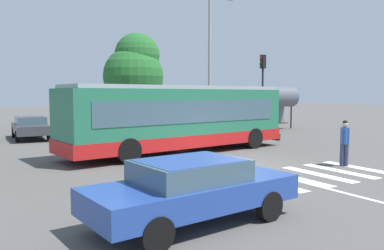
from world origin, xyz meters
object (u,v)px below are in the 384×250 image
bus_stop_shelter (269,98)px  pedestrian_crossing_street (345,140)px  background_tree_right (135,70)px  twin_arm_street_lamp (210,48)px  foreground_sedan (192,187)px  traffic_light_far_corner (263,82)px  parked_car_red (214,119)px  parked_car_champagne (119,123)px  parked_car_black (153,121)px  parked_car_white (78,124)px  parked_car_blue (185,120)px  parked_car_charcoal (30,126)px  city_transit_bus (180,118)px

bus_stop_shelter → pedestrian_crossing_street: bearing=-121.6°
background_tree_right → twin_arm_street_lamp: bearing=-72.9°
foreground_sedan → traffic_light_far_corner: bearing=44.2°
foreground_sedan → parked_car_red: size_ratio=1.01×
parked_car_champagne → parked_car_black: size_ratio=0.99×
parked_car_white → parked_car_champagne: same height
parked_car_blue → parked_car_white: bearing=-179.0°
pedestrian_crossing_street → bus_stop_shelter: size_ratio=0.36×
pedestrian_crossing_street → parked_car_blue: bearing=82.0°
parked_car_charcoal → parked_car_red: (13.47, 0.33, 0.00)m
foreground_sedan → traffic_light_far_corner: 19.04m
city_transit_bus → parked_car_charcoal: city_transit_bus is taller
city_transit_bus → parked_car_blue: (5.76, 9.45, -0.82)m
city_transit_bus → parked_car_red: bearing=48.6°
parked_car_red → parked_car_white: bearing=-178.5°
traffic_light_far_corner → background_tree_right: size_ratio=0.68×
parked_car_blue → bus_stop_shelter: bus_stop_shelter is taller
traffic_light_far_corner → twin_arm_street_lamp: 4.32m
parked_car_charcoal → background_tree_right: 11.20m
foreground_sedan → parked_car_champagne: bearing=74.0°
city_transit_bus → pedestrian_crossing_street: (3.58, -6.15, -0.62)m
pedestrian_crossing_street → traffic_light_far_corner: size_ratio=0.33×
pedestrian_crossing_street → parked_car_black: pedestrian_crossing_street is taller
parked_car_charcoal → parked_car_red: bearing=1.4°
parked_car_champagne → foreground_sedan: bearing=-106.0°
city_transit_bus → foreground_sedan: (-4.61, -8.71, -0.82)m
parked_car_white → parked_car_black: size_ratio=0.98×
pedestrian_crossing_street → parked_car_white: 16.49m
parked_car_red → parked_car_charcoal: bearing=-178.6°
parked_car_charcoal → foreground_sedan: bearing=-88.7°
foreground_sedan → city_transit_bus: bearing=62.1°
parked_car_red → parked_car_champagne: bearing=-177.4°
parked_car_charcoal → parked_car_white: same height
parked_car_blue → traffic_light_far_corner: size_ratio=0.88×
pedestrian_crossing_street → traffic_light_far_corner: (5.31, 10.58, 2.54)m
twin_arm_street_lamp → traffic_light_far_corner: bearing=-45.7°
parked_car_blue → background_tree_right: 6.74m
parked_car_blue → background_tree_right: background_tree_right is taller
parked_car_blue → parked_car_red: size_ratio=1.01×
parked_car_white → traffic_light_far_corner: 12.38m
parked_car_white → parked_car_red: same height
city_transit_bus → traffic_light_far_corner: 10.12m
city_transit_bus → twin_arm_street_lamp: size_ratio=1.18×
city_transit_bus → pedestrian_crossing_street: 7.14m
parked_car_charcoal → bus_stop_shelter: 16.64m
parked_car_red → twin_arm_street_lamp: size_ratio=0.48×
parked_car_blue → parked_car_red: bearing=3.0°
pedestrian_crossing_street → parked_car_white: (-5.72, 15.47, -0.20)m
parked_car_white → pedestrian_crossing_street: bearing=-69.7°
parked_car_champagne → traffic_light_far_corner: bearing=-29.9°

